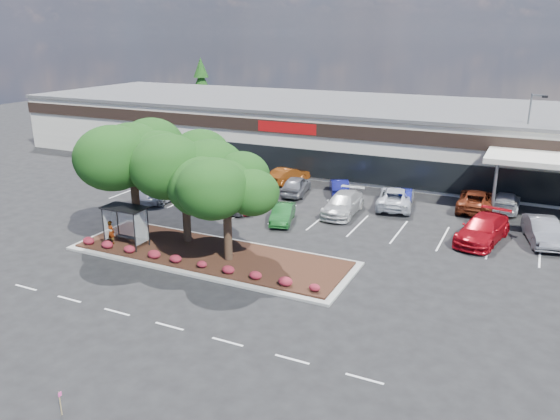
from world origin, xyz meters
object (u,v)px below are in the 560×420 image
at_px(car_0, 165,189).
at_px(car_1, 221,192).
at_px(light_pole, 525,154).
at_px(survey_stake, 60,400).

distance_m(car_0, car_1, 4.81).
distance_m(light_pole, survey_stake, 39.33).
bearing_deg(car_1, survey_stake, -76.21).
relative_size(light_pole, survey_stake, 8.72).
height_order(light_pole, survey_stake, light_pole).
bearing_deg(car_1, car_0, -167.52).
bearing_deg(car_0, survey_stake, -53.76).
relative_size(survey_stake, car_0, 0.17).
relative_size(survey_stake, car_1, 0.17).
bearing_deg(car_1, light_pole, 22.32).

